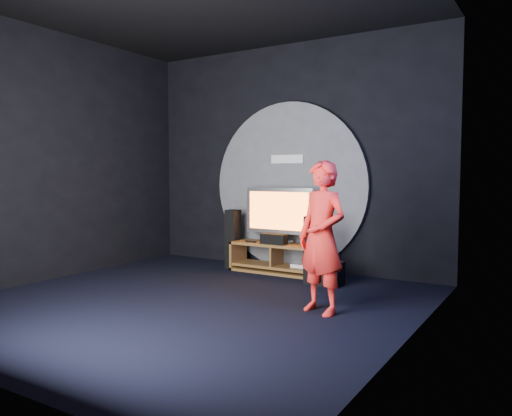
{
  "coord_description": "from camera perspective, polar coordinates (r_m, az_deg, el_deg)",
  "views": [
    {
      "loc": [
        3.64,
        -4.46,
        1.5
      ],
      "look_at": [
        0.26,
        1.05,
        1.05
      ],
      "focal_mm": 35.0,
      "sensor_mm": 36.0,
      "label": 1
    }
  ],
  "objects": [
    {
      "name": "remote",
      "position": [
        7.62,
        -0.63,
        -3.85
      ],
      "size": [
        0.18,
        0.05,
        0.02
      ],
      "primitive_type": "cube",
      "color": "black",
      "rests_on": "media_console"
    },
    {
      "name": "player",
      "position": [
        5.38,
        7.54,
        -3.33
      ],
      "size": [
        0.69,
        0.56,
        1.64
      ],
      "primitive_type": "imported",
      "rotation": [
        0.0,
        0.0,
        -0.31
      ],
      "color": "red",
      "rests_on": "ground"
    },
    {
      "name": "tower_speaker_left",
      "position": [
        7.91,
        -2.65,
        -3.55
      ],
      "size": [
        0.19,
        0.21,
        0.93
      ],
      "primitive_type": "cube",
      "color": "black",
      "rests_on": "ground"
    },
    {
      "name": "left_wall",
      "position": [
        7.59,
        -22.56,
        5.57
      ],
      "size": [
        0.04,
        5.0,
        3.5
      ],
      "primitive_type": "cube",
      "color": "black",
      "rests_on": "ground"
    },
    {
      "name": "right_wall",
      "position": [
        4.61,
        17.34,
        6.9
      ],
      "size": [
        0.04,
        5.0,
        3.5
      ],
      "primitive_type": "cube",
      "color": "black",
      "rests_on": "ground"
    },
    {
      "name": "subwoofer",
      "position": [
        6.79,
        8.58,
        -7.45
      ],
      "size": [
        0.29,
        0.29,
        0.32
      ],
      "primitive_type": "cube",
      "color": "black",
      "rests_on": "ground"
    },
    {
      "name": "tv",
      "position": [
        7.53,
        2.65,
        -0.54
      ],
      "size": [
        1.12,
        0.22,
        0.83
      ],
      "color": "silver",
      "rests_on": "media_console"
    },
    {
      "name": "back_wall",
      "position": [
        7.86,
        3.96,
        5.8
      ],
      "size": [
        5.0,
        0.04,
        3.5
      ],
      "primitive_type": "cube",
      "color": "black",
      "rests_on": "ground"
    },
    {
      "name": "media_console",
      "position": [
        7.56,
        2.44,
        -5.96
      ],
      "size": [
        1.44,
        0.45,
        0.45
      ],
      "color": "brown",
      "rests_on": "ground"
    },
    {
      "name": "tower_speaker_right",
      "position": [
        6.81,
        6.49,
        -4.8
      ],
      "size": [
        0.19,
        0.21,
        0.93
      ],
      "primitive_type": "cube",
      "color": "black",
      "rests_on": "ground"
    },
    {
      "name": "wall_disc_panel",
      "position": [
        7.81,
        3.76,
        2.52
      ],
      "size": [
        2.6,
        0.11,
        2.6
      ],
      "color": "#515156",
      "rests_on": "ground"
    },
    {
      "name": "center_speaker",
      "position": [
        7.44,
        2.05,
        -3.55
      ],
      "size": [
        0.4,
        0.15,
        0.15
      ],
      "primitive_type": "cube",
      "color": "black",
      "rests_on": "media_console"
    },
    {
      "name": "floor",
      "position": [
        5.95,
        -7.54,
        -10.66
      ],
      "size": [
        5.0,
        5.0,
        0.0
      ],
      "primitive_type": "plane",
      "color": "black",
      "rests_on": "ground"
    }
  ]
}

